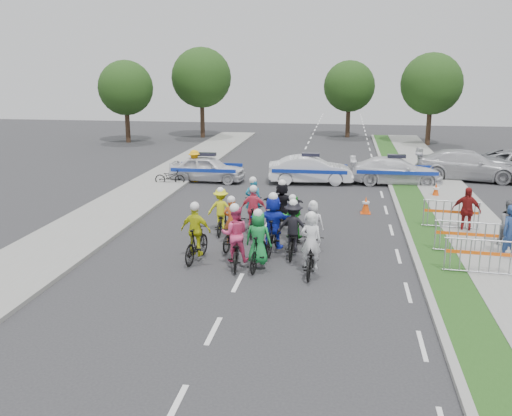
% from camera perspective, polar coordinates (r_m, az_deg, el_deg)
% --- Properties ---
extents(ground, '(90.00, 90.00, 0.00)m').
position_cam_1_polar(ground, '(15.97, -1.83, -7.48)').
color(ground, '#28282B').
rests_on(ground, ground).
extents(curb_right, '(0.20, 60.00, 0.12)m').
position_cam_1_polar(curb_right, '(20.56, 14.97, -2.82)').
color(curb_right, gray).
rests_on(curb_right, ground).
extents(grass_strip, '(1.20, 60.00, 0.11)m').
position_cam_1_polar(grass_strip, '(20.65, 16.90, -2.89)').
color(grass_strip, '#1E4114').
rests_on(grass_strip, ground).
extents(sidewalk_right, '(2.40, 60.00, 0.13)m').
position_cam_1_polar(sidewalk_right, '(20.99, 21.77, -3.00)').
color(sidewalk_right, gray).
rests_on(sidewalk_right, ground).
extents(sidewalk_left, '(3.00, 60.00, 0.13)m').
position_cam_1_polar(sidewalk_left, '(22.44, -15.93, -1.46)').
color(sidewalk_left, gray).
rests_on(sidewalk_left, ground).
extents(rider_0, '(0.72, 1.88, 1.90)m').
position_cam_1_polar(rider_0, '(16.46, 5.49, -4.54)').
color(rider_0, black).
rests_on(rider_0, ground).
extents(rider_1, '(0.83, 1.80, 1.85)m').
position_cam_1_polar(rider_1, '(16.80, 0.24, -3.75)').
color(rider_1, black).
rests_on(rider_1, ground).
extents(rider_2, '(0.95, 2.00, 1.97)m').
position_cam_1_polar(rider_2, '(16.99, -2.08, -3.53)').
color(rider_2, black).
rests_on(rider_2, ground).
extents(rider_3, '(1.00, 1.85, 1.89)m').
position_cam_1_polar(rider_3, '(17.54, -5.99, -3.03)').
color(rider_3, black).
rests_on(rider_3, ground).
extents(rider_4, '(1.06, 1.85, 1.87)m').
position_cam_1_polar(rider_4, '(17.96, 3.73, -2.59)').
color(rider_4, black).
rests_on(rider_4, ground).
extents(rider_5, '(1.63, 1.95, 2.01)m').
position_cam_1_polar(rider_5, '(18.20, 1.73, -1.97)').
color(rider_5, black).
rests_on(rider_5, ground).
extents(rider_6, '(0.86, 1.82, 1.79)m').
position_cam_1_polar(rider_6, '(18.73, -2.41, -2.28)').
color(rider_6, black).
rests_on(rider_6, ground).
extents(rider_7, '(0.73, 1.61, 1.66)m').
position_cam_1_polar(rider_7, '(18.67, 5.69, -2.19)').
color(rider_7, black).
rests_on(rider_7, ground).
extents(rider_8, '(0.74, 1.69, 1.69)m').
position_cam_1_polar(rider_8, '(19.36, 3.66, -1.62)').
color(rider_8, black).
rests_on(rider_8, ground).
extents(rider_9, '(0.93, 1.76, 1.84)m').
position_cam_1_polar(rider_9, '(20.06, -0.21, -0.82)').
color(rider_9, black).
rests_on(rider_9, ground).
extents(rider_10, '(0.97, 1.70, 1.71)m').
position_cam_1_polar(rider_10, '(20.41, -3.50, -0.70)').
color(rider_10, black).
rests_on(rider_10, ground).
extents(rider_11, '(1.55, 1.84, 1.89)m').
position_cam_1_polar(rider_11, '(20.82, 2.62, -0.04)').
color(rider_11, black).
rests_on(rider_11, ground).
extents(rider_12, '(0.92, 1.93, 1.89)m').
position_cam_1_polar(rider_12, '(21.37, -0.27, -0.12)').
color(rider_12, black).
rests_on(rider_12, ground).
extents(police_car_0, '(4.01, 1.79, 1.34)m').
position_cam_1_polar(police_car_0, '(29.70, -4.88, 3.95)').
color(police_car_0, silver).
rests_on(police_car_0, ground).
extents(police_car_1, '(4.39, 1.98, 1.40)m').
position_cam_1_polar(police_car_1, '(29.20, 5.46, 3.82)').
color(police_car_1, silver).
rests_on(police_car_1, ground).
extents(police_car_2, '(4.67, 1.96, 1.35)m').
position_cam_1_polar(police_car_2, '(29.80, 13.80, 3.63)').
color(police_car_2, silver).
rests_on(police_car_2, ground).
extents(civilian_sedan, '(5.61, 2.98, 1.55)m').
position_cam_1_polar(civilian_sedan, '(31.96, 20.41, 4.02)').
color(civilian_sedan, '#BBBBC0').
rests_on(civilian_sedan, ground).
extents(spectator_0, '(0.74, 0.61, 1.74)m').
position_cam_1_polar(spectator_0, '(19.16, 24.15, -2.29)').
color(spectator_0, navy).
rests_on(spectator_0, ground).
extents(spectator_1, '(0.93, 0.80, 1.67)m').
position_cam_1_polar(spectator_1, '(20.22, 24.04, -1.58)').
color(spectator_1, '#5C5D61').
rests_on(spectator_1, ground).
extents(spectator_2, '(1.08, 0.75, 1.70)m').
position_cam_1_polar(spectator_2, '(21.58, 20.30, -0.25)').
color(spectator_2, maroon).
rests_on(spectator_2, ground).
extents(marshal_hiviz, '(1.23, 1.09, 1.65)m').
position_cam_1_polar(marshal_hiviz, '(29.65, -6.15, 4.21)').
color(marshal_hiviz, '#FFB10D').
rests_on(marshal_hiviz, ground).
extents(barrier_0, '(2.03, 0.66, 1.12)m').
position_cam_1_polar(barrier_0, '(17.38, 21.49, -4.71)').
color(barrier_0, '#A5A8AD').
rests_on(barrier_0, ground).
extents(barrier_1, '(2.04, 0.67, 1.12)m').
position_cam_1_polar(barrier_1, '(19.14, 20.31, -2.91)').
color(barrier_1, '#A5A8AD').
rests_on(barrier_1, ground).
extents(barrier_2, '(2.04, 0.71, 1.12)m').
position_cam_1_polar(barrier_2, '(21.85, 18.90, -0.75)').
color(barrier_2, '#A5A8AD').
rests_on(barrier_2, ground).
extents(cone_0, '(0.40, 0.40, 0.70)m').
position_cam_1_polar(cone_0, '(23.60, 10.92, 0.28)').
color(cone_0, '#F24C0C').
rests_on(cone_0, ground).
extents(cone_1, '(0.40, 0.40, 0.70)m').
position_cam_1_polar(cone_1, '(27.14, 17.54, 1.67)').
color(cone_1, '#F24C0C').
rests_on(cone_1, ground).
extents(parked_bike, '(1.56, 0.67, 0.80)m').
position_cam_1_polar(parked_bike, '(29.15, -8.61, 3.10)').
color(parked_bike, black).
rests_on(parked_bike, ground).
extents(tree_0, '(4.20, 4.20, 6.30)m').
position_cam_1_polar(tree_0, '(45.81, -12.91, 11.62)').
color(tree_0, '#382619').
rests_on(tree_0, ground).
extents(tree_1, '(4.55, 4.55, 6.82)m').
position_cam_1_polar(tree_1, '(45.04, 17.16, 11.77)').
color(tree_1, '#382619').
rests_on(tree_1, ground).
extents(tree_3, '(4.90, 4.90, 7.35)m').
position_cam_1_polar(tree_3, '(48.06, -5.47, 12.84)').
color(tree_3, '#382619').
rests_on(tree_3, ground).
extents(tree_4, '(4.20, 4.20, 6.30)m').
position_cam_1_polar(tree_4, '(48.62, 9.31, 11.91)').
color(tree_4, '#382619').
rests_on(tree_4, ground).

